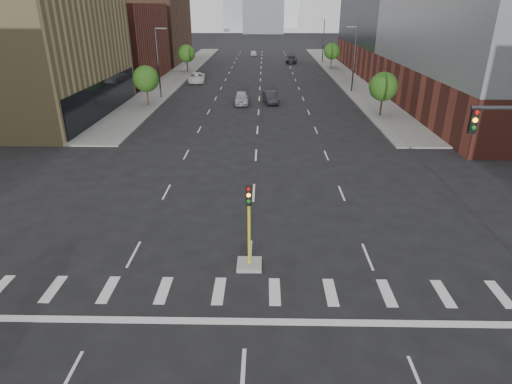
{
  "coord_description": "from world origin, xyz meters",
  "views": [
    {
      "loc": [
        0.66,
        -8.74,
        11.76
      ],
      "look_at": [
        0.26,
        12.39,
        2.5
      ],
      "focal_mm": 30.0,
      "sensor_mm": 36.0,
      "label": 1
    }
  ],
  "objects_px": {
    "median_traffic_signal": "(249,250)",
    "car_distant": "(254,53)",
    "car_mid_right": "(271,97)",
    "car_deep_right": "(292,59)",
    "car_near_left": "(241,98)",
    "car_far_left": "(197,78)"
  },
  "relations": [
    {
      "from": "median_traffic_signal",
      "to": "car_far_left",
      "type": "relative_size",
      "value": 0.78
    },
    {
      "from": "car_mid_right",
      "to": "car_deep_right",
      "type": "height_order",
      "value": "car_deep_right"
    },
    {
      "from": "median_traffic_signal",
      "to": "car_distant",
      "type": "distance_m",
      "value": 94.28
    },
    {
      "from": "car_near_left",
      "to": "car_distant",
      "type": "relative_size",
      "value": 1.22
    },
    {
      "from": "car_far_left",
      "to": "car_distant",
      "type": "height_order",
      "value": "car_far_left"
    },
    {
      "from": "median_traffic_signal",
      "to": "car_deep_right",
      "type": "xyz_separation_m",
      "value": [
        6.63,
        80.25,
        -0.17
      ]
    },
    {
      "from": "car_near_left",
      "to": "car_mid_right",
      "type": "distance_m",
      "value": 3.83
    },
    {
      "from": "car_far_left",
      "to": "car_deep_right",
      "type": "relative_size",
      "value": 1.01
    },
    {
      "from": "car_distant",
      "to": "median_traffic_signal",
      "type": "bearing_deg",
      "value": -90.99
    },
    {
      "from": "median_traffic_signal",
      "to": "car_far_left",
      "type": "xyz_separation_m",
      "value": [
        -10.5,
        54.17,
        -0.19
      ]
    },
    {
      "from": "median_traffic_signal",
      "to": "car_mid_right",
      "type": "distance_m",
      "value": 38.21
    },
    {
      "from": "car_near_left",
      "to": "car_far_left",
      "type": "distance_m",
      "value": 18.56
    },
    {
      "from": "car_near_left",
      "to": "car_distant",
      "type": "bearing_deg",
      "value": 86.77
    },
    {
      "from": "car_mid_right",
      "to": "car_far_left",
      "type": "relative_size",
      "value": 0.79
    },
    {
      "from": "car_near_left",
      "to": "car_mid_right",
      "type": "relative_size",
      "value": 1.07
    },
    {
      "from": "car_far_left",
      "to": "car_deep_right",
      "type": "distance_m",
      "value": 31.21
    },
    {
      "from": "car_mid_right",
      "to": "car_deep_right",
      "type": "relative_size",
      "value": 0.8
    },
    {
      "from": "car_mid_right",
      "to": "car_distant",
      "type": "distance_m",
      "value": 56.19
    },
    {
      "from": "car_mid_right",
      "to": "car_near_left",
      "type": "bearing_deg",
      "value": -179.81
    },
    {
      "from": "median_traffic_signal",
      "to": "car_distant",
      "type": "xyz_separation_m",
      "value": [
        -2.05,
        94.26,
        -0.31
      ]
    },
    {
      "from": "median_traffic_signal",
      "to": "car_deep_right",
      "type": "relative_size",
      "value": 0.79
    },
    {
      "from": "car_far_left",
      "to": "car_distant",
      "type": "xyz_separation_m",
      "value": [
        8.45,
        40.09,
        -0.12
      ]
    }
  ]
}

